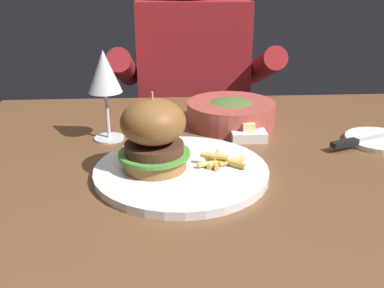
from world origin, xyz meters
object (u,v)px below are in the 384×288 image
(main_plate, at_px, (181,171))
(wine_glass, at_px, (104,74))
(bread_plate, at_px, (380,140))
(diner_person, at_px, (193,124))
(table_knife, at_px, (363,140))
(butter_dish, at_px, (248,134))
(soup_bowl, at_px, (231,112))
(burger_sandwich, at_px, (154,134))

(main_plate, distance_m, wine_glass, 0.26)
(bread_plate, distance_m, diner_person, 0.75)
(table_knife, height_order, butter_dish, butter_dish)
(table_knife, relative_size, diner_person, 0.16)
(table_knife, bearing_deg, bread_plate, 21.71)
(soup_bowl, distance_m, diner_person, 0.55)
(table_knife, bearing_deg, wine_glass, 171.85)
(burger_sandwich, relative_size, wine_glass, 0.72)
(wine_glass, height_order, butter_dish, wine_glass)
(main_plate, bearing_deg, burger_sandwich, 176.70)
(burger_sandwich, xyz_separation_m, butter_dish, (0.19, 0.16, -0.06))
(wine_glass, bearing_deg, butter_dish, -3.90)
(main_plate, height_order, wine_glass, wine_glass)
(table_knife, relative_size, butter_dish, 2.56)
(bread_plate, height_order, soup_bowl, soup_bowl)
(bread_plate, distance_m, butter_dish, 0.27)
(main_plate, relative_size, soup_bowl, 1.49)
(burger_sandwich, relative_size, table_knife, 0.72)
(wine_glass, relative_size, butter_dish, 2.56)
(bread_plate, xyz_separation_m, soup_bowl, (-0.29, 0.13, 0.02))
(burger_sandwich, relative_size, soup_bowl, 0.67)
(bread_plate, height_order, table_knife, table_knife)
(wine_glass, xyz_separation_m, soup_bowl, (0.26, 0.08, -0.11))
(main_plate, xyz_separation_m, bread_plate, (0.41, 0.12, -0.00))
(bread_plate, height_order, butter_dish, butter_dish)
(main_plate, height_order, bread_plate, main_plate)
(burger_sandwich, distance_m, butter_dish, 0.25)
(table_knife, xyz_separation_m, butter_dish, (-0.22, 0.05, -0.00))
(diner_person, bearing_deg, soup_bowl, -84.00)
(soup_bowl, height_order, diner_person, diner_person)
(bread_plate, distance_m, soup_bowl, 0.32)
(table_knife, bearing_deg, main_plate, -163.66)
(bread_plate, relative_size, soup_bowl, 0.69)
(main_plate, distance_m, soup_bowl, 0.28)
(bread_plate, relative_size, diner_person, 0.12)
(soup_bowl, bearing_deg, table_knife, -31.78)
(burger_sandwich, xyz_separation_m, bread_plate, (0.45, 0.12, -0.07))
(main_plate, bearing_deg, soup_bowl, 64.54)
(soup_bowl, bearing_deg, diner_person, 96.00)
(bread_plate, height_order, diner_person, diner_person)
(wine_glass, height_order, bread_plate, wine_glass)
(soup_bowl, bearing_deg, wine_glass, -163.79)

